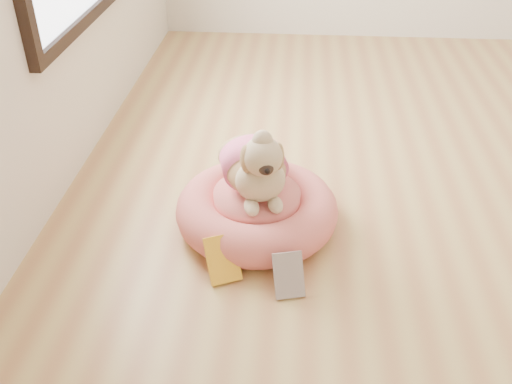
# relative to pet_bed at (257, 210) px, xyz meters

# --- Properties ---
(floor) EXTENTS (4.50, 4.50, 0.00)m
(floor) POSITION_rel_pet_bed_xyz_m (1.06, 0.37, -0.09)
(floor) COLOR #B47C4B
(floor) RESTS_ON ground
(pet_bed) EXTENTS (0.70, 0.70, 0.18)m
(pet_bed) POSITION_rel_pet_bed_xyz_m (0.00, 0.00, 0.00)
(pet_bed) COLOR #E25860
(pet_bed) RESTS_ON floor
(dog) EXTENTS (0.45, 0.56, 0.36)m
(dog) POSITION_rel_pet_bed_xyz_m (-0.01, 0.02, 0.27)
(dog) COLOR olive
(dog) RESTS_ON pet_bed
(book_yellow) EXTENTS (0.16, 0.16, 0.17)m
(book_yellow) POSITION_rel_pet_bed_xyz_m (-0.11, -0.33, -0.00)
(book_yellow) COLOR #FAFC1A
(book_yellow) RESTS_ON floor
(book_white) EXTENTS (0.14, 0.13, 0.16)m
(book_white) POSITION_rel_pet_bed_xyz_m (0.15, -0.40, -0.01)
(book_white) COLOR white
(book_white) RESTS_ON floor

